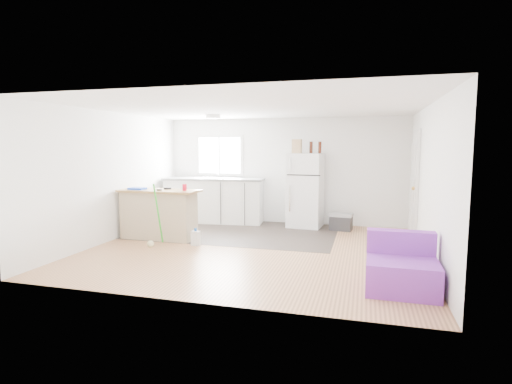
% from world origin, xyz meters
% --- Properties ---
extents(room, '(5.51, 5.01, 2.41)m').
position_xyz_m(room, '(0.00, 0.00, 1.20)').
color(room, '#935E3D').
rests_on(room, ground).
extents(vinyl_zone, '(4.05, 2.50, 0.00)m').
position_xyz_m(vinyl_zone, '(-0.73, 1.25, 0.00)').
color(vinyl_zone, '#342C27').
rests_on(vinyl_zone, floor).
extents(window, '(1.18, 0.06, 0.98)m').
position_xyz_m(window, '(-1.55, 2.49, 1.55)').
color(window, white).
rests_on(window, back_wall).
extents(interior_door, '(0.11, 0.92, 2.10)m').
position_xyz_m(interior_door, '(2.72, 1.55, 1.02)').
color(interior_door, white).
rests_on(interior_door, right_wall).
extents(ceiling_fixture, '(0.30, 0.30, 0.07)m').
position_xyz_m(ceiling_fixture, '(-1.20, 1.20, 2.36)').
color(ceiling_fixture, white).
rests_on(ceiling_fixture, ceiling).
extents(kitchen_cabinets, '(2.37, 0.92, 1.33)m').
position_xyz_m(kitchen_cabinets, '(-1.56, 2.14, 0.53)').
color(kitchen_cabinets, white).
rests_on(kitchen_cabinets, floor).
extents(peninsula, '(1.55, 0.62, 0.94)m').
position_xyz_m(peninsula, '(-1.96, 0.26, 0.48)').
color(peninsula, tan).
rests_on(peninsula, floor).
extents(refrigerator, '(0.77, 0.74, 1.61)m').
position_xyz_m(refrigerator, '(0.57, 2.15, 0.81)').
color(refrigerator, white).
rests_on(refrigerator, floor).
extents(cooler, '(0.51, 0.38, 0.36)m').
position_xyz_m(cooler, '(1.36, 1.97, 0.18)').
color(cooler, '#2C2B2E').
rests_on(cooler, floor).
extents(purple_seat, '(0.85, 0.80, 0.69)m').
position_xyz_m(purple_seat, '(2.28, -1.43, 0.25)').
color(purple_seat, purple).
rests_on(purple_seat, floor).
extents(cleaner_jug, '(0.16, 0.13, 0.31)m').
position_xyz_m(cleaner_jug, '(-1.06, -0.06, 0.14)').
color(cleaner_jug, white).
rests_on(cleaner_jug, floor).
extents(mop, '(0.19, 0.32, 1.13)m').
position_xyz_m(mop, '(-1.75, -0.34, 0.23)').
color(mop, green).
rests_on(mop, floor).
extents(red_cup, '(0.10, 0.10, 0.12)m').
position_xyz_m(red_cup, '(-1.41, 0.26, 1.00)').
color(red_cup, red).
rests_on(red_cup, peninsula).
extents(blue_tray, '(0.30, 0.22, 0.04)m').
position_xyz_m(blue_tray, '(-2.37, 0.20, 0.96)').
color(blue_tray, blue).
rests_on(blue_tray, peninsula).
extents(tool_a, '(0.15, 0.10, 0.03)m').
position_xyz_m(tool_a, '(-1.83, 0.39, 0.96)').
color(tool_a, black).
rests_on(tool_a, peninsula).
extents(tool_b, '(0.11, 0.07, 0.03)m').
position_xyz_m(tool_b, '(-1.88, 0.14, 0.96)').
color(tool_b, black).
rests_on(tool_b, peninsula).
extents(cardboard_box, '(0.21, 0.13, 0.30)m').
position_xyz_m(cardboard_box, '(0.38, 2.09, 1.76)').
color(cardboard_box, tan).
rests_on(cardboard_box, refrigerator).
extents(bottle_left, '(0.09, 0.09, 0.25)m').
position_xyz_m(bottle_left, '(0.68, 2.09, 1.74)').
color(bottle_left, '#3C160A').
rests_on(bottle_left, refrigerator).
extents(bottle_right, '(0.09, 0.09, 0.25)m').
position_xyz_m(bottle_right, '(0.86, 2.15, 1.74)').
color(bottle_right, '#3C160A').
rests_on(bottle_right, refrigerator).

